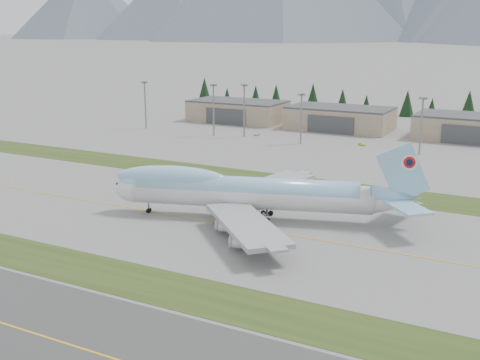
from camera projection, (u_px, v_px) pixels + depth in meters
The scene contains 14 objects.
ground at pixel (202, 220), 151.45m from camera, with size 7000.00×7000.00×0.00m, color slate.
grass_strip_near at pixel (102, 273), 118.92m from camera, with size 400.00×14.00×0.08m, color #2A4418.
grass_strip_far at pixel (276, 181), 189.97m from camera, with size 400.00×18.00×0.08m, color #2A4418.
asphalt_taxiway at pixel (4, 324), 98.37m from camera, with size 400.00×32.00×0.04m, color #3A3A3A.
taxiway_line_main at pixel (202, 220), 151.45m from camera, with size 400.00×0.40×0.02m, color gold.
taxiway_line_near at pixel (4, 324), 98.37m from camera, with size 400.00×0.40×0.02m, color gold.
boeing_747_freighter at pixel (247, 192), 151.29m from camera, with size 79.83×66.04×21.10m.
hangar_left at pixel (238, 111), 310.26m from camera, with size 48.00×26.60×10.80m.
hangar_center at pixel (340, 118), 285.26m from camera, with size 48.00×26.60×10.80m.
hangar_right at pixel (474, 128), 257.99m from camera, with size 48.00×26.60×10.80m.
floodlight_masts at pixel (257, 103), 258.13m from camera, with size 132.75×7.14×23.14m.
service_vehicle_a at pixel (257, 136), 270.31m from camera, with size 1.46×3.61×1.23m, color silver.
service_vehicle_b at pixel (362, 146), 247.40m from camera, with size 1.17×3.32×1.10m, color #ADBF2F.
conifer_belt at pixel (409, 103), 329.31m from camera, with size 264.88×15.68×15.96m.
Camera 1 is at (76.14, -122.96, 47.07)m, focal length 45.00 mm.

